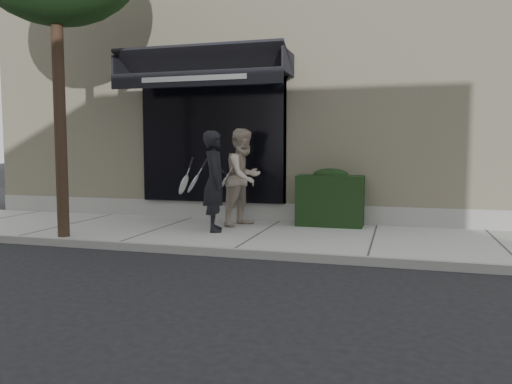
% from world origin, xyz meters
% --- Properties ---
extents(ground, '(80.00, 80.00, 0.00)m').
position_xyz_m(ground, '(0.00, 0.00, 0.00)').
color(ground, black).
rests_on(ground, ground).
extents(sidewalk, '(20.00, 3.00, 0.12)m').
position_xyz_m(sidewalk, '(0.00, 0.00, 0.06)').
color(sidewalk, '#979692').
rests_on(sidewalk, ground).
extents(curb, '(20.00, 0.10, 0.14)m').
position_xyz_m(curb, '(0.00, -1.55, 0.07)').
color(curb, gray).
rests_on(curb, ground).
extents(building_facade, '(14.30, 8.04, 5.64)m').
position_xyz_m(building_facade, '(-0.01, 4.96, 2.74)').
color(building_facade, beige).
rests_on(building_facade, ground).
extents(hedge, '(1.30, 0.70, 1.14)m').
position_xyz_m(hedge, '(1.10, 1.25, 0.66)').
color(hedge, black).
rests_on(hedge, sidewalk).
extents(pedestrian_front, '(0.87, 0.97, 1.86)m').
position_xyz_m(pedestrian_front, '(-0.86, -0.04, 1.05)').
color(pedestrian_front, black).
rests_on(pedestrian_front, sidewalk).
extents(pedestrian_back, '(1.02, 1.14, 1.92)m').
position_xyz_m(pedestrian_back, '(-0.56, 0.79, 1.08)').
color(pedestrian_back, '#BAA895').
rests_on(pedestrian_back, sidewalk).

